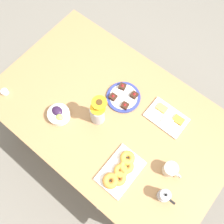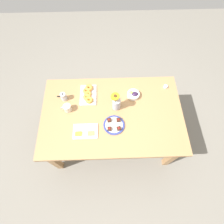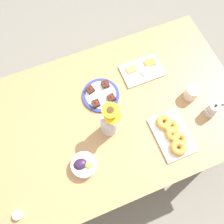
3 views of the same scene
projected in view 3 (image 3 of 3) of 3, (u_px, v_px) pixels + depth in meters
ground_plane at (112, 145)px, 2.19m from camera, size 6.00×6.00×0.00m
dining_table at (112, 119)px, 1.59m from camera, size 1.60×1.00×0.74m
coffee_mug at (192, 92)px, 1.51m from camera, size 0.12×0.08×0.09m
grape_bowl at (84, 165)px, 1.37m from camera, size 0.14×0.14×0.07m
cheese_platter at (142, 70)px, 1.61m from camera, size 0.26×0.17×0.03m
croissant_platter at (173, 134)px, 1.44m from camera, size 0.19×0.29×0.05m
jam_cup_honey at (18, 215)px, 1.28m from camera, size 0.05×0.05×0.03m
dessert_plate at (101, 95)px, 1.54m from camera, size 0.23×0.23×0.05m
flower_vase at (109, 124)px, 1.39m from camera, size 0.11×0.11×0.27m
moka_pot at (212, 109)px, 1.47m from camera, size 0.11×0.07×0.12m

